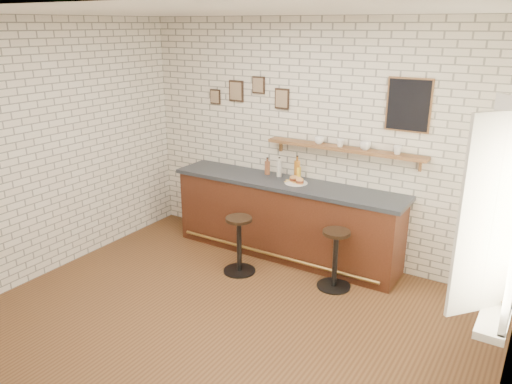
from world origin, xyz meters
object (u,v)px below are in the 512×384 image
(condiment_bottle_yellow, at_px, (298,173))
(shelf_cup_d, at_px, (397,150))
(sandwich_plate, at_px, (296,183))
(shelf_cup_b, at_px, (340,143))
(bitters_bottle_brown, at_px, (267,167))
(book_lower, at_px, (497,295))
(bitters_bottle_amber, at_px, (297,170))
(shelf_cup_a, at_px, (319,140))
(book_upper, at_px, (498,292))
(bar_stool_left, at_px, (239,243))
(bar_counter, at_px, (285,219))
(bitters_bottle_white, at_px, (279,169))
(shelf_cup_c, at_px, (365,146))
(bar_stool_right, at_px, (335,257))
(ciabatta_sandwich, at_px, (297,180))

(condiment_bottle_yellow, xyz_separation_m, shelf_cup_d, (1.22, 0.05, 0.45))
(sandwich_plate, distance_m, shelf_cup_b, 0.74)
(sandwich_plate, distance_m, bitters_bottle_brown, 0.54)
(bitters_bottle_brown, distance_m, book_lower, 3.44)
(shelf_cup_b, bearing_deg, bitters_bottle_amber, 148.88)
(shelf_cup_a, distance_m, book_upper, 2.91)
(shelf_cup_a, distance_m, book_lower, 2.92)
(bar_stool_left, bearing_deg, book_lower, -14.89)
(shelf_cup_d, bearing_deg, bitters_bottle_amber, -164.91)
(sandwich_plate, bearing_deg, shelf_cup_b, 22.33)
(bar_counter, height_order, bitters_bottle_white, bitters_bottle_white)
(bitters_bottle_amber, xyz_separation_m, book_lower, (2.58, -1.64, -0.20))
(shelf_cup_d, distance_m, book_upper, 2.23)
(bitters_bottle_brown, relative_size, book_lower, 1.05)
(sandwich_plate, bearing_deg, shelf_cup_d, 9.54)
(bitters_bottle_white, distance_m, bar_stool_left, 1.14)
(bar_stool_left, relative_size, book_lower, 3.25)
(bitters_bottle_brown, relative_size, bitters_bottle_amber, 0.73)
(bitters_bottle_brown, height_order, shelf_cup_d, shelf_cup_d)
(bitters_bottle_amber, bearing_deg, condiment_bottle_yellow, 0.00)
(condiment_bottle_yellow, height_order, shelf_cup_c, shelf_cup_c)
(bitters_bottle_amber, relative_size, shelf_cup_c, 2.39)
(condiment_bottle_yellow, bearing_deg, bitters_bottle_amber, -180.00)
(bar_stool_right, bearing_deg, book_lower, -30.54)
(sandwich_plate, height_order, bitters_bottle_brown, bitters_bottle_brown)
(condiment_bottle_yellow, relative_size, shelf_cup_d, 2.09)
(ciabatta_sandwich, distance_m, shelf_cup_a, 0.56)
(book_upper, bearing_deg, shelf_cup_a, 172.52)
(sandwich_plate, height_order, shelf_cup_d, shelf_cup_d)
(bar_stool_right, height_order, shelf_cup_c, shelf_cup_c)
(ciabatta_sandwich, relative_size, book_upper, 1.18)
(ciabatta_sandwich, relative_size, book_lower, 1.11)
(bitters_bottle_amber, bearing_deg, shelf_cup_c, 3.19)
(bar_stool_left, relative_size, shelf_cup_c, 5.44)
(book_lower, relative_size, book_upper, 1.07)
(bitters_bottle_white, relative_size, condiment_bottle_yellow, 1.21)
(bar_stool_left, bearing_deg, bitters_bottle_amber, 70.47)
(bitters_bottle_amber, distance_m, bar_stool_left, 1.20)
(bar_stool_left, bearing_deg, condiment_bottle_yellow, 69.37)
(bitters_bottle_amber, bearing_deg, bitters_bottle_white, -180.00)
(bitters_bottle_brown, height_order, condiment_bottle_yellow, bitters_bottle_brown)
(bar_stool_right, bearing_deg, ciabatta_sandwich, 148.22)
(book_upper, bearing_deg, sandwich_plate, 177.99)
(condiment_bottle_yellow, distance_m, shelf_cup_b, 0.69)
(bar_stool_left, bearing_deg, bar_stool_right, 12.90)
(bitters_bottle_brown, height_order, shelf_cup_a, shelf_cup_a)
(bitters_bottle_amber, xyz_separation_m, book_upper, (2.58, -1.63, -0.18))
(bar_stool_left, distance_m, shelf_cup_a, 1.60)
(bar_stool_left, xyz_separation_m, shelf_cup_b, (0.86, 0.93, 1.16))
(sandwich_plate, distance_m, ciabatta_sandwich, 0.04)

